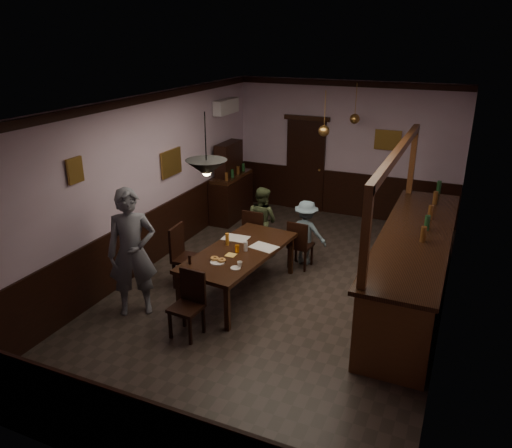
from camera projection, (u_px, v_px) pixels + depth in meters
The scene contains 31 objects.
room at pixel (281, 204), 7.61m from camera, with size 5.01×8.01×3.01m.
dining_table at pixel (239, 254), 7.84m from camera, with size 1.22×2.29×0.75m.
chair_far_left at pixel (255, 232), 9.14m from camera, with size 0.42×0.42×0.95m.
chair_far_right at pixel (299, 243), 8.74m from camera, with size 0.42×0.42×0.89m.
chair_near at pixel (189, 301), 6.83m from camera, with size 0.43×0.43×0.93m.
chair_side at pixel (184, 253), 8.14m from camera, with size 0.48×0.48×1.04m.
person_standing at pixel (132, 253), 7.21m from camera, with size 0.70×0.46×1.93m, color slate.
person_seated_left at pixel (262, 220), 9.32m from camera, with size 0.63×0.49×1.30m, color #3E492B.
person_seated_right at pixel (306, 232), 8.93m from camera, with size 0.76×0.44×1.18m, color slate.
newspaper_left at pixel (236, 238), 8.26m from camera, with size 0.42×0.30×0.01m, color silver.
newspaper_right at pixel (264, 247), 7.92m from camera, with size 0.42×0.30×0.01m, color silver.
napkin at pixel (231, 255), 7.65m from camera, with size 0.15×0.15×0.00m, color #E0B552.
saucer at pixel (236, 268), 7.22m from camera, with size 0.15×0.15×0.01m, color white.
coffee_cup at pixel (240, 264), 7.24m from camera, with size 0.08×0.08×0.07m, color white.
pastry_plate at pixel (218, 262), 7.39m from camera, with size 0.22×0.22×0.01m, color white.
pastry_ring_a at pixel (214, 258), 7.45m from camera, with size 0.13×0.13×0.04m, color #C68C47.
pastry_ring_b at pixel (222, 260), 7.40m from camera, with size 0.13×0.13×0.04m, color #C68C47.
soda_can at pixel (237, 249), 7.73m from camera, with size 0.07×0.07×0.12m, color orange.
beer_glass at pixel (227, 239), 7.97m from camera, with size 0.06×0.06×0.20m, color #BF721E.
water_glass at pixel (246, 246), 7.77m from camera, with size 0.06×0.06×0.15m, color silver.
pepper_mill at pixel (190, 260), 7.33m from camera, with size 0.04×0.04×0.14m, color black.
sideboard at pixel (231, 189), 11.05m from camera, with size 0.46×1.30×1.72m.
bar_counter at pixel (413, 266), 7.61m from camera, with size 1.00×4.30×2.41m.
door_back at pixel (305, 166), 11.48m from camera, with size 0.90×0.06×2.10m, color black.
ac_unit at pixel (226, 106), 10.63m from camera, with size 0.20×0.85×0.30m.
picture_left_small at pixel (75, 170), 6.93m from camera, with size 0.04×0.28×0.36m.
picture_left_large at pixel (171, 163), 9.14m from camera, with size 0.04×0.62×0.48m.
picture_back at pixel (388, 140), 10.54m from camera, with size 0.55×0.04×0.42m.
pendant_iron at pixel (207, 168), 6.62m from camera, with size 0.56×0.56×0.85m.
pendant_brass_mid at pixel (324, 131), 8.85m from camera, with size 0.20×0.20×0.81m.
pendant_brass_far at pixel (355, 119), 10.06m from camera, with size 0.20×0.20×0.81m.
Camera 1 is at (2.55, -6.75, 3.97)m, focal length 35.00 mm.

